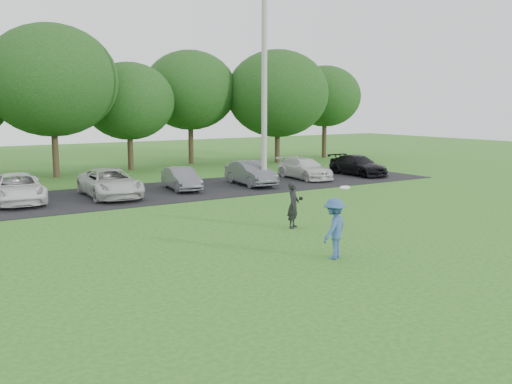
{
  "coord_description": "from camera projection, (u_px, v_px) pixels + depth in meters",
  "views": [
    {
      "loc": [
        -10.0,
        -11.99,
        4.12
      ],
      "look_at": [
        0.0,
        3.5,
        1.3
      ],
      "focal_mm": 40.0,
      "sensor_mm": 36.0,
      "label": 1
    }
  ],
  "objects": [
    {
      "name": "utility_pole",
      "position": [
        264.0,
        78.0,
        28.03
      ],
      "size": [
        0.28,
        0.28,
        10.89
      ],
      "primitive_type": "cylinder",
      "color": "#A3A29E",
      "rests_on": "ground"
    },
    {
      "name": "tree_row",
      "position": [
        107.0,
        92.0,
        34.92
      ],
      "size": [
        42.39,
        9.85,
        8.64
      ],
      "color": "#38281C",
      "rests_on": "ground"
    },
    {
      "name": "parking_lot",
      "position": [
        146.0,
        193.0,
        26.74
      ],
      "size": [
        32.0,
        6.5,
        0.03
      ],
      "primitive_type": "cube",
      "color": "black",
      "rests_on": "ground"
    },
    {
      "name": "camera_bystander",
      "position": [
        293.0,
        205.0,
        19.2
      ],
      "size": [
        0.68,
        0.65,
        1.57
      ],
      "color": "black",
      "rests_on": "ground"
    },
    {
      "name": "parked_cars",
      "position": [
        152.0,
        180.0,
        26.79
      ],
      "size": [
        27.84,
        5.23,
        1.26
      ],
      "color": "white",
      "rests_on": "parking_lot"
    },
    {
      "name": "ground",
      "position": [
        324.0,
        254.0,
        15.94
      ],
      "size": [
        100.0,
        100.0,
        0.0
      ],
      "primitive_type": "plane",
      "color": "#26671D",
      "rests_on": "ground"
    },
    {
      "name": "frisbee_player",
      "position": [
        334.0,
        228.0,
        15.36
      ],
      "size": [
        1.23,
        1.03,
        1.97
      ],
      "color": "#32558E",
      "rests_on": "ground"
    }
  ]
}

